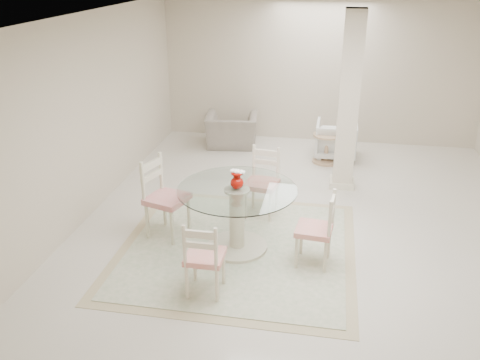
% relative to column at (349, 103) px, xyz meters
% --- Properties ---
extents(ground, '(7.00, 7.00, 0.00)m').
position_rel_column_xyz_m(ground, '(-0.50, -1.30, -1.35)').
color(ground, beige).
rests_on(ground, ground).
extents(room_shell, '(6.02, 7.02, 2.71)m').
position_rel_column_xyz_m(room_shell, '(-0.50, -1.30, 0.51)').
color(room_shell, beige).
rests_on(room_shell, ground).
extents(column, '(0.30, 0.30, 2.70)m').
position_rel_column_xyz_m(column, '(0.00, 0.00, 0.00)').
color(column, beige).
rests_on(column, ground).
extents(area_rug, '(2.89, 2.89, 0.02)m').
position_rel_column_xyz_m(area_rug, '(-1.29, -2.20, -1.34)').
color(area_rug, tan).
rests_on(area_rug, ground).
extents(dining_table, '(1.43, 1.43, 0.82)m').
position_rel_column_xyz_m(dining_table, '(-1.29, -2.20, -0.93)').
color(dining_table, beige).
rests_on(dining_table, ground).
extents(red_vase, '(0.18, 0.16, 0.24)m').
position_rel_column_xyz_m(red_vase, '(-1.29, -2.19, -0.41)').
color(red_vase, '#9F0C04').
rests_on(red_vase, dining_table).
extents(dining_chair_east, '(0.45, 0.45, 1.01)m').
position_rel_column_xyz_m(dining_chair_east, '(-0.29, -2.37, -0.82)').
color(dining_chair_east, beige).
rests_on(dining_chair_east, ground).
extents(dining_chair_north, '(0.48, 0.48, 1.07)m').
position_rel_column_xyz_m(dining_chair_north, '(-1.11, -1.19, -0.79)').
color(dining_chair_north, beige).
rests_on(dining_chair_north, ground).
extents(dining_chair_west, '(0.58, 0.58, 1.17)m').
position_rel_column_xyz_m(dining_chair_west, '(-2.29, -2.00, -0.74)').
color(dining_chair_west, beige).
rests_on(dining_chair_west, ground).
extents(dining_chair_south, '(0.40, 0.40, 0.99)m').
position_rel_column_xyz_m(dining_chair_south, '(-1.46, -3.20, -0.83)').
color(dining_chair_south, '#F2E3C7').
rests_on(dining_chair_south, ground).
extents(recliner_taupe, '(1.05, 0.95, 0.62)m').
position_rel_column_xyz_m(recliner_taupe, '(-2.09, 1.53, -1.04)').
color(recliner_taupe, gray).
rests_on(recliner_taupe, ground).
extents(armchair_white, '(0.72, 0.74, 0.67)m').
position_rel_column_xyz_m(armchair_white, '(-0.12, 1.27, -1.01)').
color(armchair_white, silver).
rests_on(armchair_white, ground).
extents(side_table, '(0.50, 0.50, 0.52)m').
position_rel_column_xyz_m(side_table, '(-0.28, 0.99, -1.11)').
color(side_table, tan).
rests_on(side_table, ground).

